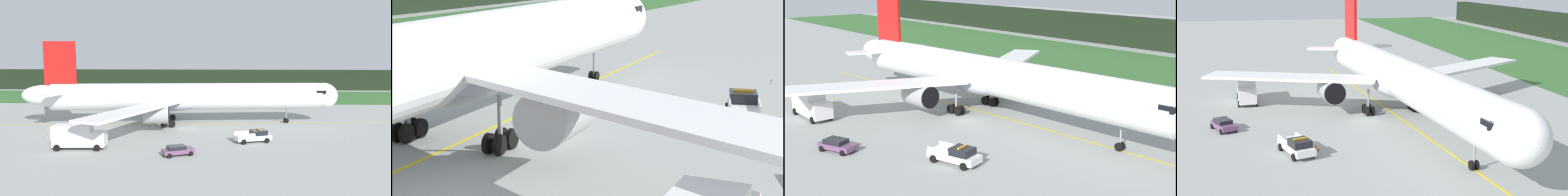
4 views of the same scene
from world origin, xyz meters
TOP-DOWN VIEW (x-y plane):
  - ground at (0.00, 0.00)m, footprint 320.00×320.00m
  - taxiway_centerline_main at (0.25, 4.35)m, footprint 79.31×6.74m
  - airliner at (-0.54, 4.28)m, footprint 58.96×46.91m
  - ops_pickup_truck at (11.06, -9.61)m, footprint 5.71×3.49m
  - catering_truck at (-13.66, -14.42)m, footprint 7.23×2.92m
  - staff_car at (0.31, -17.13)m, footprint 4.44×3.24m
  - apron_cone at (10.10, -7.61)m, footprint 0.59×0.59m
  - taxiway_edge_light_west at (-20.67, -8.63)m, footprint 0.12×0.12m

SIDE VIEW (x-z plane):
  - ground at x=0.00m, z-range 0.00..0.00m
  - taxiway_centerline_main at x=0.25m, z-range 0.00..0.01m
  - taxiway_edge_light_west at x=-20.67m, z-range 0.02..0.51m
  - apron_cone at x=10.10m, z-range -0.01..0.73m
  - staff_car at x=0.31m, z-range 0.05..1.35m
  - ops_pickup_truck at x=11.06m, z-range -0.07..1.87m
  - catering_truck at x=-13.66m, z-range 0.03..3.54m
  - airliner at x=-0.54m, z-range -2.62..12.70m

